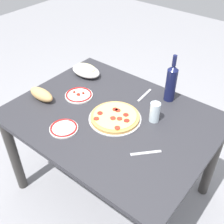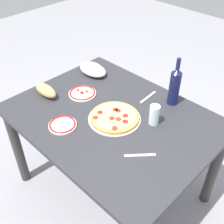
{
  "view_description": "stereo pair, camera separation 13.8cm",
  "coord_description": "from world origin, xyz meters",
  "px_view_note": "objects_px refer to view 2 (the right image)",
  "views": [
    {
      "loc": [
        0.85,
        -1.06,
        1.85
      ],
      "look_at": [
        0.0,
        0.0,
        0.77
      ],
      "focal_mm": 45.07,
      "sensor_mm": 36.0,
      "label": 1
    },
    {
      "loc": [
        0.95,
        -0.97,
        1.85
      ],
      "look_at": [
        0.0,
        0.0,
        0.77
      ],
      "focal_mm": 45.07,
      "sensor_mm": 36.0,
      "label": 2
    }
  ],
  "objects_px": {
    "baked_pasta_dish": "(93,69)",
    "side_plate_near": "(63,125)",
    "pepperoni_pizza": "(114,117)",
    "bread_loaf": "(46,90)",
    "water_glass": "(154,115)",
    "wine_bottle": "(175,86)",
    "dining_table": "(112,130)",
    "side_plate_far": "(82,93)"
  },
  "relations": [
    {
      "from": "side_plate_far",
      "to": "bread_loaf",
      "type": "distance_m",
      "value": 0.25
    },
    {
      "from": "pepperoni_pizza",
      "to": "side_plate_near",
      "type": "relative_size",
      "value": 1.92
    },
    {
      "from": "side_plate_far",
      "to": "side_plate_near",
      "type": "bearing_deg",
      "value": -60.88
    },
    {
      "from": "dining_table",
      "to": "wine_bottle",
      "type": "height_order",
      "value": "wine_bottle"
    },
    {
      "from": "pepperoni_pizza",
      "to": "side_plate_near",
      "type": "xyz_separation_m",
      "value": [
        -0.18,
        -0.26,
        -0.01
      ]
    },
    {
      "from": "dining_table",
      "to": "wine_bottle",
      "type": "bearing_deg",
      "value": 63.54
    },
    {
      "from": "pepperoni_pizza",
      "to": "water_glass",
      "type": "bearing_deg",
      "value": 35.66
    },
    {
      "from": "wine_bottle",
      "to": "baked_pasta_dish",
      "type": "bearing_deg",
      "value": -169.77
    },
    {
      "from": "water_glass",
      "to": "wine_bottle",
      "type": "bearing_deg",
      "value": 99.01
    },
    {
      "from": "dining_table",
      "to": "side_plate_near",
      "type": "relative_size",
      "value": 7.42
    },
    {
      "from": "pepperoni_pizza",
      "to": "water_glass",
      "type": "height_order",
      "value": "water_glass"
    },
    {
      "from": "dining_table",
      "to": "baked_pasta_dish",
      "type": "distance_m",
      "value": 0.55
    },
    {
      "from": "bread_loaf",
      "to": "baked_pasta_dish",
      "type": "bearing_deg",
      "value": 87.53
    },
    {
      "from": "side_plate_near",
      "to": "pepperoni_pizza",
      "type": "bearing_deg",
      "value": 56.22
    },
    {
      "from": "wine_bottle",
      "to": "water_glass",
      "type": "relative_size",
      "value": 2.56
    },
    {
      "from": "pepperoni_pizza",
      "to": "side_plate_near",
      "type": "distance_m",
      "value": 0.32
    },
    {
      "from": "water_glass",
      "to": "baked_pasta_dish",
      "type": "bearing_deg",
      "value": 169.08
    },
    {
      "from": "baked_pasta_dish",
      "to": "bread_loaf",
      "type": "bearing_deg",
      "value": -92.47
    },
    {
      "from": "baked_pasta_dish",
      "to": "dining_table",
      "type": "bearing_deg",
      "value": -29.42
    },
    {
      "from": "water_glass",
      "to": "side_plate_near",
      "type": "xyz_separation_m",
      "value": [
        -0.37,
        -0.4,
        -0.05
      ]
    },
    {
      "from": "baked_pasta_dish",
      "to": "wine_bottle",
      "type": "xyz_separation_m",
      "value": [
        0.65,
        0.12,
        0.09
      ]
    },
    {
      "from": "baked_pasta_dish",
      "to": "pepperoni_pizza",
      "type": "bearing_deg",
      "value": -28.82
    },
    {
      "from": "baked_pasta_dish",
      "to": "water_glass",
      "type": "xyz_separation_m",
      "value": [
        0.69,
        -0.13,
        0.02
      ]
    },
    {
      "from": "baked_pasta_dish",
      "to": "side_plate_near",
      "type": "bearing_deg",
      "value": -59.36
    },
    {
      "from": "side_plate_far",
      "to": "bread_loaf",
      "type": "relative_size",
      "value": 0.94
    },
    {
      "from": "pepperoni_pizza",
      "to": "side_plate_far",
      "type": "height_order",
      "value": "pepperoni_pizza"
    },
    {
      "from": "baked_pasta_dish",
      "to": "side_plate_far",
      "type": "bearing_deg",
      "value": -57.48
    },
    {
      "from": "pepperoni_pizza",
      "to": "baked_pasta_dish",
      "type": "xyz_separation_m",
      "value": [
        -0.49,
        0.27,
        0.03
      ]
    },
    {
      "from": "dining_table",
      "to": "wine_bottle",
      "type": "distance_m",
      "value": 0.49
    },
    {
      "from": "side_plate_near",
      "to": "dining_table",
      "type": "bearing_deg",
      "value": 62.57
    },
    {
      "from": "baked_pasta_dish",
      "to": "bread_loaf",
      "type": "xyz_separation_m",
      "value": [
        -0.02,
        -0.42,
        -0.0
      ]
    },
    {
      "from": "wine_bottle",
      "to": "side_plate_near",
      "type": "distance_m",
      "value": 0.74
    },
    {
      "from": "wine_bottle",
      "to": "side_plate_far",
      "type": "height_order",
      "value": "wine_bottle"
    },
    {
      "from": "baked_pasta_dish",
      "to": "side_plate_near",
      "type": "relative_size",
      "value": 1.42
    },
    {
      "from": "dining_table",
      "to": "side_plate_near",
      "type": "xyz_separation_m",
      "value": [
        -0.14,
        -0.28,
        0.13
      ]
    },
    {
      "from": "water_glass",
      "to": "dining_table",
      "type": "bearing_deg",
      "value": -150.78
    },
    {
      "from": "baked_pasta_dish",
      "to": "side_plate_near",
      "type": "distance_m",
      "value": 0.62
    },
    {
      "from": "baked_pasta_dish",
      "to": "wine_bottle",
      "type": "height_order",
      "value": "wine_bottle"
    },
    {
      "from": "side_plate_near",
      "to": "side_plate_far",
      "type": "distance_m",
      "value": 0.34
    },
    {
      "from": "water_glass",
      "to": "pepperoni_pizza",
      "type": "bearing_deg",
      "value": -144.34
    },
    {
      "from": "baked_pasta_dish",
      "to": "side_plate_near",
      "type": "xyz_separation_m",
      "value": [
        0.32,
        -0.54,
        -0.03
      ]
    },
    {
      "from": "dining_table",
      "to": "side_plate_far",
      "type": "height_order",
      "value": "side_plate_far"
    }
  ]
}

